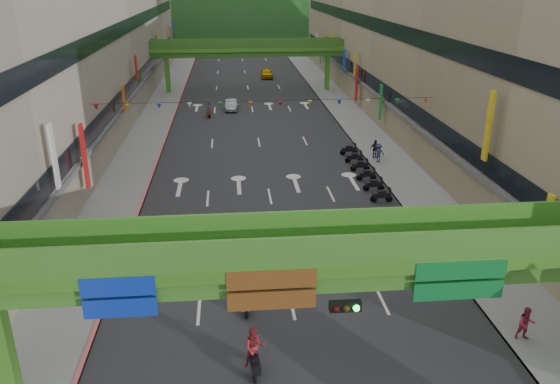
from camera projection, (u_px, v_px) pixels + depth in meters
road_slab at (254, 117)px, 62.00m from camera, size 18.00×140.00×0.02m
sidewalk_left at (156, 119)px, 61.02m from camera, size 4.00×140.00×0.15m
sidewalk_right at (349, 115)px, 62.92m from camera, size 4.00×140.00×0.15m
curb_left at (173, 119)px, 61.18m from camera, size 0.20×140.00×0.18m
curb_right at (333, 115)px, 62.75m from camera, size 0.20×140.00×0.18m
building_row_left at (71, 33)px, 56.88m from camera, size 12.80×95.00×19.00m
building_row_right at (424, 30)px, 60.15m from camera, size 12.80×95.00×19.00m
overpass_near at (341, 279)px, 18.86m from camera, size 28.00×12.27×7.10m
overpass_far at (248, 52)px, 73.89m from camera, size 28.00×2.20×7.10m
hill_left at (186, 30)px, 162.53m from camera, size 168.00×140.00×112.00m
hill_right at (309, 24)px, 184.49m from camera, size 208.00×176.00×128.00m
bunting_string at (265, 104)px, 41.29m from camera, size 26.00×0.36×0.47m
scooter_rider_near at (232, 243)px, 30.57m from camera, size 0.69×1.60×2.16m
scooter_rider_mid at (255, 350)px, 21.70m from camera, size 0.90×1.60×2.10m
scooter_rider_left at (245, 290)px, 25.79m from camera, size 1.12×1.60×2.22m
scooter_rider_far at (209, 109)px, 61.76m from camera, size 0.81×1.60×1.88m
parked_scooter_row at (363, 170)px, 43.66m from camera, size 1.60×11.56×1.08m
car_silver at (231, 105)px, 65.24m from camera, size 1.49×3.93×1.28m
car_yellow at (267, 73)px, 85.90m from camera, size 2.00×4.52×1.51m
pedestrian_red at (526, 327)px, 23.68m from camera, size 0.81×0.66×1.57m
pedestrian_dark at (375, 150)px, 47.60m from camera, size 0.99×0.54×1.60m
pedestrian_blue at (378, 155)px, 46.48m from camera, size 0.81×0.58×1.61m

